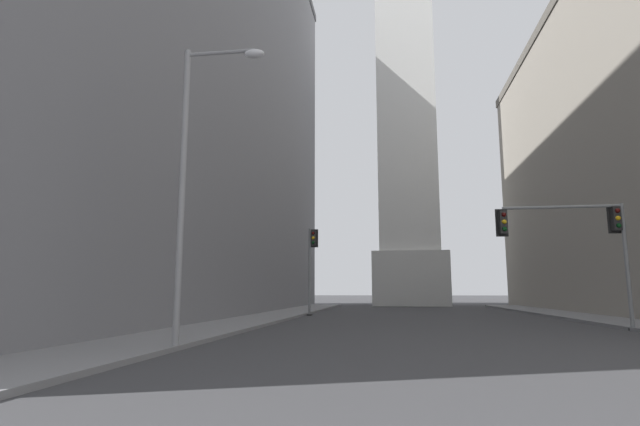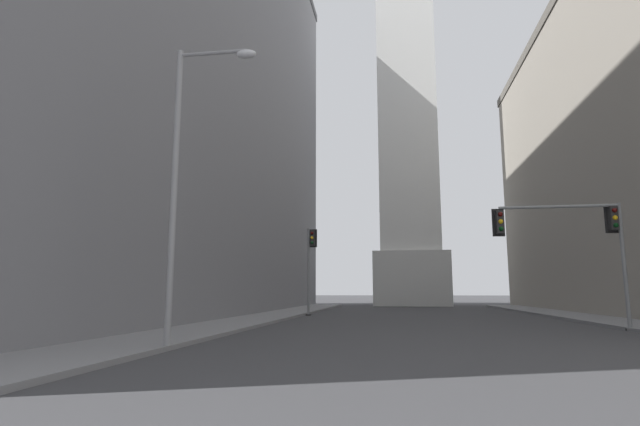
# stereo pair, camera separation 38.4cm
# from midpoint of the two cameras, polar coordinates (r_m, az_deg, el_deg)

# --- Properties ---
(sidewalk_left) EXTENTS (5.00, 72.20, 0.15)m
(sidewalk_left) POSITION_cam_midpoint_polar(r_m,az_deg,el_deg) (25.53, -12.53, -12.42)
(sidewalk_left) COLOR slate
(sidewalk_left) RESTS_ON ground_plane
(building_left) EXTENTS (21.53, 56.38, 38.90)m
(building_left) POSITION_cam_midpoint_polar(r_m,az_deg,el_deg) (43.61, -21.57, 15.74)
(building_left) COLOR slate
(building_left) RESTS_ON ground_plane
(obelisk) EXTENTS (8.91, 8.91, 60.75)m
(obelisk) POSITION_cam_midpoint_polar(r_m,az_deg,el_deg) (68.03, 9.45, 14.73)
(obelisk) COLOR silver
(obelisk) RESTS_ON ground_plane
(traffic_light_mid_right) EXTENTS (5.78, 0.53, 5.71)m
(traffic_light_mid_right) POSITION_cam_midpoint_polar(r_m,az_deg,el_deg) (25.84, 27.16, -2.03)
(traffic_light_mid_right) COLOR slate
(traffic_light_mid_right) RESTS_ON ground_plane
(traffic_light_mid_left) EXTENTS (0.79, 0.51, 6.23)m
(traffic_light_mid_left) POSITION_cam_midpoint_polar(r_m,az_deg,el_deg) (36.11, -1.29, -5.15)
(traffic_light_mid_left) COLOR slate
(traffic_light_mid_left) RESTS_ON ground_plane
(street_lamp) EXTENTS (2.64, 0.36, 9.43)m
(street_lamp) POSITION_cam_midpoint_polar(r_m,az_deg,el_deg) (16.10, -14.89, 5.50)
(street_lamp) COLOR gray
(street_lamp) RESTS_ON ground_plane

